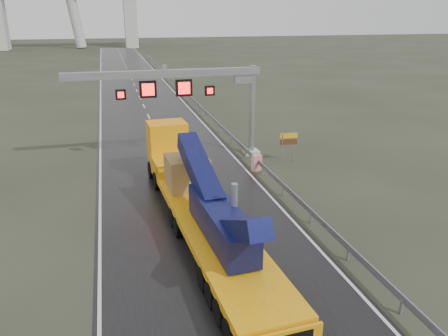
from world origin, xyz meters
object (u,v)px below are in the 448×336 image
object	(u,v)px
exit_sign_pair	(289,141)
striped_barrier	(257,163)
sign_gantry	(193,88)
heavy_haul_truck	(193,186)

from	to	relation	value
exit_sign_pair	striped_barrier	xyz separation A→B (m)	(-3.00, -1.25, -1.07)
sign_gantry	exit_sign_pair	size ratio (longest dim) A/B	6.27
sign_gantry	heavy_haul_truck	bearing A→B (deg)	-101.62
heavy_haul_truck	striped_barrier	bearing A→B (deg)	43.23
sign_gantry	striped_barrier	xyz separation A→B (m)	(3.90, -3.99, -5.02)
heavy_haul_truck	exit_sign_pair	xyz separation A→B (m)	(9.02, 7.61, -0.16)
sign_gantry	exit_sign_pair	distance (m)	8.41
striped_barrier	heavy_haul_truck	bearing A→B (deg)	-145.70
sign_gantry	heavy_haul_truck	size ratio (longest dim) A/B	0.74
sign_gantry	striped_barrier	world-z (taller)	sign_gantry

